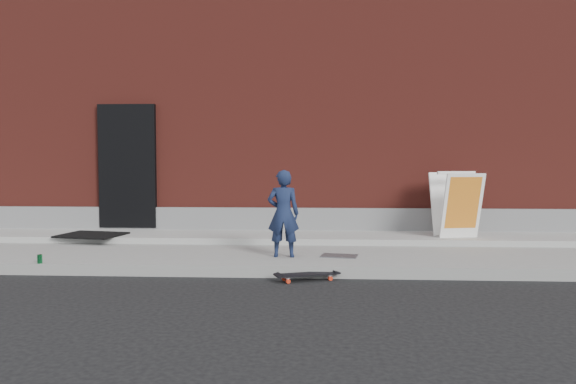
# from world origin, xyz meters

# --- Properties ---
(ground) EXTENTS (80.00, 80.00, 0.00)m
(ground) POSITION_xyz_m (0.00, 0.00, 0.00)
(ground) COLOR black
(ground) RESTS_ON ground
(sidewalk) EXTENTS (20.00, 3.00, 0.15)m
(sidewalk) POSITION_xyz_m (0.00, 1.50, 0.07)
(sidewalk) COLOR gray
(sidewalk) RESTS_ON ground
(apron) EXTENTS (20.00, 1.20, 0.10)m
(apron) POSITION_xyz_m (0.00, 2.40, 0.20)
(apron) COLOR gray
(apron) RESTS_ON sidewalk
(building) EXTENTS (20.00, 8.10, 5.00)m
(building) POSITION_xyz_m (-0.00, 6.99, 2.50)
(building) COLOR maroon
(building) RESTS_ON ground
(child) EXTENTS (0.45, 0.30, 1.23)m
(child) POSITION_xyz_m (0.40, 0.73, 0.77)
(child) COLOR #16203F
(child) RESTS_ON sidewalk
(skateboard) EXTENTS (0.83, 0.48, 0.09)m
(skateboard) POSITION_xyz_m (0.75, -0.12, 0.07)
(skateboard) COLOR red
(skateboard) RESTS_ON ground
(pizza_sign) EXTENTS (0.79, 0.88, 1.08)m
(pizza_sign) POSITION_xyz_m (3.16, 2.21, 0.79)
(pizza_sign) COLOR white
(pizza_sign) RESTS_ON apron
(soda_can) EXTENTS (0.07, 0.07, 0.12)m
(soda_can) POSITION_xyz_m (-2.80, 0.05, 0.21)
(soda_can) COLOR #167135
(soda_can) RESTS_ON sidewalk
(doormat) EXTENTS (1.11, 0.96, 0.03)m
(doormat) POSITION_xyz_m (-2.90, 2.00, 0.26)
(doormat) COLOR black
(doormat) RESTS_ON apron
(utility_plate) EXTENTS (0.55, 0.41, 0.01)m
(utility_plate) POSITION_xyz_m (1.19, 0.81, 0.16)
(utility_plate) COLOR #55565B
(utility_plate) RESTS_ON sidewalk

